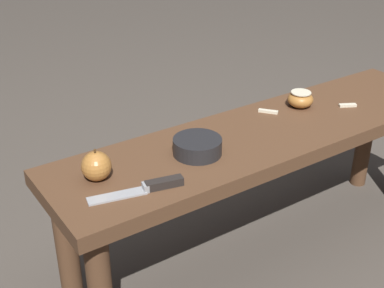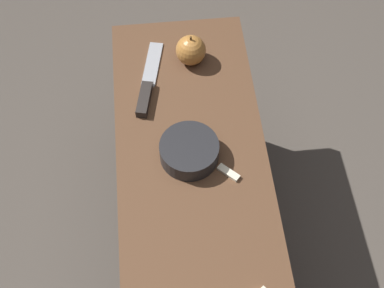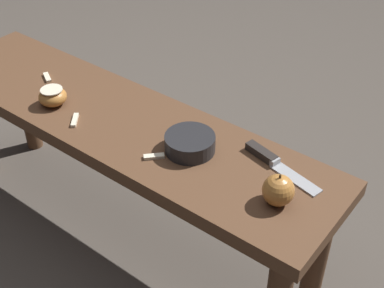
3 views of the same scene
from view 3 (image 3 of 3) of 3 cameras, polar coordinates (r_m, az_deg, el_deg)
ground_plane at (r=1.71m, az=-6.76°, el=-8.94°), size 8.00×8.00×0.00m
wooden_bench at (r=1.48m, az=-7.76°, el=0.66°), size 1.27×0.32×0.43m
knife at (r=1.28m, az=8.45°, el=-1.71°), size 0.22×0.08×0.02m
apple_whole at (r=1.16m, az=9.19°, el=-4.89°), size 0.07×0.07×0.08m
apple_cut at (r=1.51m, az=-14.64°, el=4.93°), size 0.08×0.08×0.05m
apple_slice_near_knife at (r=1.64m, az=-15.18°, el=6.87°), size 0.05×0.04×0.01m
apple_slice_center at (r=1.43m, az=-12.39°, el=2.50°), size 0.05×0.05×0.01m
apple_slice_near_bowl at (r=1.28m, az=-4.08°, el=-1.33°), size 0.05×0.05×0.01m
bowl at (r=1.29m, az=-0.22°, el=0.09°), size 0.12×0.12×0.04m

